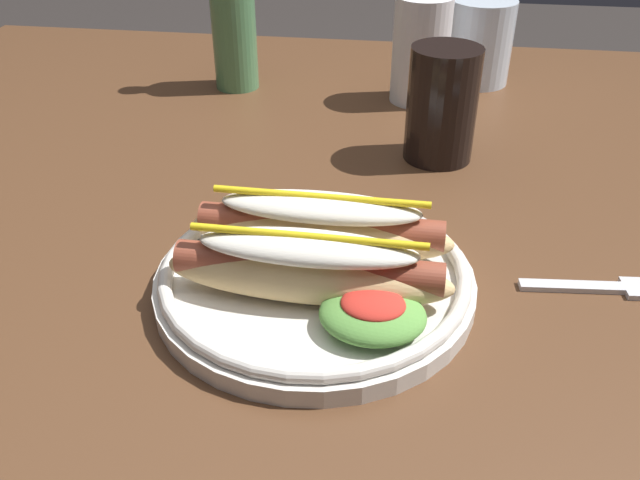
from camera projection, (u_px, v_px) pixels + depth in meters
The scene contains 7 objects.
dining_table at pixel (282, 255), 0.75m from camera, with size 1.24×1.06×0.74m.
hot_dog_plate at pixel (317, 266), 0.54m from camera, with size 0.26×0.26×0.08m.
fork at pixel (606, 288), 0.55m from camera, with size 0.12×0.03×0.00m.
soda_cup at pixel (442, 105), 0.73m from camera, with size 0.08×0.08×0.13m, color black.
water_cup at pixel (479, 42), 0.94m from camera, with size 0.09×0.09×0.12m, color silver.
extra_cup at pixel (421, 50), 0.87m from camera, with size 0.07×0.07×0.14m, color white.
glass_bottle at pixel (234, 25), 0.90m from camera, with size 0.06×0.06×0.23m.
Camera 1 is at (0.13, -0.61, 1.08)m, focal length 37.30 mm.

